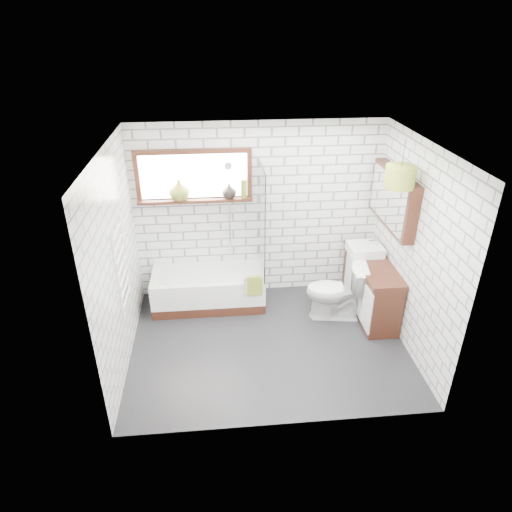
{
  "coord_description": "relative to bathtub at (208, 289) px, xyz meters",
  "views": [
    {
      "loc": [
        -0.59,
        -4.54,
        3.68
      ],
      "look_at": [
        -0.13,
        0.25,
        1.12
      ],
      "focal_mm": 32.0,
      "sensor_mm": 36.0,
      "label": 1
    }
  ],
  "objects": [
    {
      "name": "bathtub",
      "position": [
        0.0,
        0.0,
        0.0
      ],
      "size": [
        1.55,
        0.68,
        0.5
      ],
      "primitive_type": "cube",
      "color": "white",
      "rests_on": "floor"
    },
    {
      "name": "wall_right",
      "position": [
        2.44,
        -0.96,
        1.0
      ],
      "size": [
        0.01,
        2.6,
        2.5
      ],
      "primitive_type": "cube",
      "color": "white",
      "rests_on": "ground"
    },
    {
      "name": "toilet",
      "position": [
        1.7,
        -0.47,
        0.15
      ],
      "size": [
        0.55,
        0.83,
        0.79
      ],
      "primitive_type": "imported",
      "rotation": [
        0.0,
        0.0,
        -1.72
      ],
      "color": "white",
      "rests_on": "floor"
    },
    {
      "name": "mirror_cabinet",
      "position": [
        2.36,
        -0.36,
        1.4
      ],
      "size": [
        0.16,
        1.2,
        0.7
      ],
      "primitive_type": "cube",
      "color": "black",
      "rests_on": "wall_right"
    },
    {
      "name": "wall_back",
      "position": [
        0.74,
        0.35,
        1.0
      ],
      "size": [
        3.4,
        0.01,
        2.5
      ],
      "primitive_type": "cube",
      "color": "white",
      "rests_on": "ground"
    },
    {
      "name": "towel_radiator",
      "position": [
        -0.92,
        -0.96,
        0.95
      ],
      "size": [
        0.06,
        0.52,
        1.0
      ],
      "primitive_type": "cube",
      "color": "white",
      "rests_on": "wall_left"
    },
    {
      "name": "vase_dark",
      "position": [
        0.34,
        0.27,
        1.33
      ],
      "size": [
        0.24,
        0.24,
        0.2
      ],
      "primitive_type": "imported",
      "rotation": [
        0.0,
        0.0,
        -0.33
      ],
      "color": "black",
      "rests_on": "window"
    },
    {
      "name": "towel_green",
      "position": [
        0.62,
        -0.34,
        0.23
      ],
      "size": [
        0.21,
        0.06,
        0.28
      ],
      "primitive_type": "cube",
      "color": "olive",
      "rests_on": "bathtub"
    },
    {
      "name": "floor",
      "position": [
        0.74,
        -0.96,
        -0.26
      ],
      "size": [
        3.4,
        2.6,
        0.01
      ],
      "primitive_type": "cube",
      "color": "black",
      "rests_on": "ground"
    },
    {
      "name": "window",
      "position": [
        -0.11,
        0.3,
        1.55
      ],
      "size": [
        1.52,
        0.16,
        0.68
      ],
      "primitive_type": "cube",
      "color": "black",
      "rests_on": "wall_back"
    },
    {
      "name": "wall_left",
      "position": [
        -0.97,
        -0.96,
        1.0
      ],
      "size": [
        0.01,
        2.6,
        2.5
      ],
      "primitive_type": "cube",
      "color": "white",
      "rests_on": "ground"
    },
    {
      "name": "bottle",
      "position": [
        0.54,
        0.27,
        1.35
      ],
      "size": [
        0.08,
        0.08,
        0.24
      ],
      "primitive_type": "cylinder",
      "rotation": [
        0.0,
        0.0,
        -0.05
      ],
      "color": "olive",
      "rests_on": "window"
    },
    {
      "name": "shower_riser",
      "position": [
        0.34,
        0.3,
        1.1
      ],
      "size": [
        0.02,
        0.02,
        1.3
      ],
      "primitive_type": "cylinder",
      "color": "silver",
      "rests_on": "wall_back"
    },
    {
      "name": "ceiling",
      "position": [
        0.74,
        -0.96,
        2.25
      ],
      "size": [
        3.4,
        2.6,
        0.01
      ],
      "primitive_type": "cube",
      "color": "white",
      "rests_on": "ground"
    },
    {
      "name": "vanity",
      "position": [
        2.22,
        -0.37,
        0.14
      ],
      "size": [
        0.44,
        1.35,
        0.77
      ],
      "primitive_type": "cube",
      "color": "black",
      "rests_on": "floor"
    },
    {
      "name": "towel_beige",
      "position": [
        0.59,
        -0.34,
        0.23
      ],
      "size": [
        0.22,
        0.05,
        0.28
      ],
      "primitive_type": "cube",
      "color": "tan",
      "rests_on": "bathtub"
    },
    {
      "name": "tap",
      "position": [
        2.32,
        -0.14,
        0.65
      ],
      "size": [
        0.04,
        0.04,
        0.15
      ],
      "primitive_type": "cylinder",
      "rotation": [
        0.0,
        0.0,
        0.35
      ],
      "color": "silver",
      "rests_on": "vanity"
    },
    {
      "name": "basin",
      "position": [
        2.16,
        -0.14,
        0.59
      ],
      "size": [
        0.45,
        0.39,
        0.13
      ],
      "primitive_type": "cube",
      "color": "white",
      "rests_on": "vanity"
    },
    {
      "name": "pendant",
      "position": [
        2.19,
        -0.84,
        1.85
      ],
      "size": [
        0.34,
        0.34,
        0.25
      ],
      "primitive_type": "cylinder",
      "color": "olive",
      "rests_on": "ceiling"
    },
    {
      "name": "vase_olive",
      "position": [
        -0.32,
        0.27,
        1.37
      ],
      "size": [
        0.32,
        0.32,
        0.28
      ],
      "primitive_type": "imported",
      "rotation": [
        0.0,
        0.0,
        0.27
      ],
      "color": "olive",
      "rests_on": "window"
    },
    {
      "name": "wall_front",
      "position": [
        0.74,
        -2.26,
        1.0
      ],
      "size": [
        3.4,
        0.01,
        2.5
      ],
      "primitive_type": "cube",
      "color": "white",
      "rests_on": "ground"
    },
    {
      "name": "shower_screen",
      "position": [
        0.75,
        0.0,
        1.0
      ],
      "size": [
        0.02,
        0.72,
        1.5
      ],
      "primitive_type": "cube",
      "color": "white",
      "rests_on": "bathtub"
    }
  ]
}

